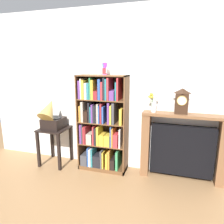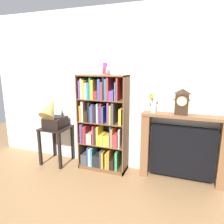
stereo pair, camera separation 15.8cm
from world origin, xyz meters
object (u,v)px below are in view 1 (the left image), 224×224
(cup_stack, at_px, (105,69))
(side_table_left, at_px, (55,138))
(fireplace_mantel, at_px, (182,147))
(flower_vase, at_px, (153,102))
(gramophone, at_px, (51,115))
(bookshelf, at_px, (101,126))
(mantel_clock, at_px, (182,101))

(cup_stack, xyz_separation_m, side_table_left, (-0.90, -0.08, -1.18))
(fireplace_mantel, xyz_separation_m, flower_vase, (-0.46, -0.03, 0.67))
(gramophone, distance_m, fireplace_mantel, 2.15)
(bookshelf, bearing_deg, cup_stack, 19.33)
(mantel_clock, bearing_deg, gramophone, -175.06)
(side_table_left, distance_m, gramophone, 0.42)
(fireplace_mantel, relative_size, mantel_clock, 3.25)
(bookshelf, relative_size, fireplace_mantel, 1.30)
(bookshelf, xyz_separation_m, flower_vase, (0.81, 0.05, 0.42))
(cup_stack, height_order, mantel_clock, cup_stack)
(bookshelf, bearing_deg, mantel_clock, 2.52)
(gramophone, xyz_separation_m, flower_vase, (1.65, 0.18, 0.28))
(side_table_left, xyz_separation_m, gramophone, (0.00, -0.06, 0.41))
(side_table_left, height_order, flower_vase, flower_vase)
(gramophone, xyz_separation_m, fireplace_mantel, (2.11, 0.20, -0.39))
(cup_stack, xyz_separation_m, fireplace_mantel, (1.20, 0.06, -1.16))
(cup_stack, height_order, gramophone, cup_stack)
(fireplace_mantel, bearing_deg, cup_stack, -177.33)
(bookshelf, relative_size, gramophone, 2.71)
(side_table_left, bearing_deg, mantel_clock, 3.21)
(cup_stack, height_order, flower_vase, cup_stack)
(flower_vase, bearing_deg, fireplace_mantel, 3.17)
(fireplace_mantel, height_order, mantel_clock, mantel_clock)
(side_table_left, relative_size, flower_vase, 2.16)
(gramophone, height_order, fireplace_mantel, gramophone)
(side_table_left, bearing_deg, fireplace_mantel, 3.77)
(bookshelf, relative_size, side_table_left, 2.40)
(side_table_left, bearing_deg, gramophone, -90.00)
(bookshelf, xyz_separation_m, fireplace_mantel, (1.26, 0.08, -0.25))
(cup_stack, bearing_deg, flower_vase, 2.36)
(bookshelf, distance_m, mantel_clock, 1.29)
(gramophone, distance_m, flower_vase, 1.68)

